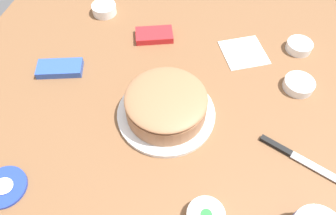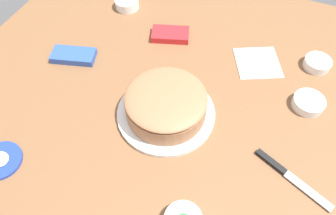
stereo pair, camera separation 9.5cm
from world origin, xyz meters
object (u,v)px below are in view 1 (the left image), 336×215
Objects in this scene: candy_box_upper at (154,35)px; paper_napkin at (244,52)px; sprinkle_bowl_yellow at (299,84)px; sprinkle_bowl_pink at (299,46)px; spreading_knife at (292,154)px; candy_box_lower at (60,68)px; frosted_cake at (166,106)px; sprinkle_bowl_rainbow at (104,9)px; frosting_tub_lid at (4,187)px.

candy_box_upper reaches higher than paper_napkin.
paper_napkin is (0.19, -0.12, -0.01)m from sprinkle_bowl_yellow.
spreading_knife is at bearing 87.30° from sprinkle_bowl_pink.
candy_box_lower is at bearing 20.94° from paper_napkin.
frosted_cake is 2.00× the size of candy_box_lower.
spreading_knife is 0.64m from candy_box_upper.
sprinkle_bowl_rainbow is at bearing -10.08° from paper_napkin.
spreading_knife is at bearing 152.74° from candy_box_lower.
paper_napkin is (-0.57, 0.10, -0.02)m from sprinkle_bowl_rainbow.
frosted_cake is at bearing 150.17° from candy_box_lower.
sprinkle_bowl_pink is 0.66× the size of candy_box_upper.
sprinkle_bowl_rainbow reaches higher than spreading_knife.
paper_napkin is at bearing -66.12° from spreading_knife.
sprinkle_bowl_yellow is 1.03× the size of sprinkle_bowl_rainbow.
frosting_tub_lid is 1.31× the size of sprinkle_bowl_pink.
sprinkle_bowl_rainbow is 0.34m from candy_box_lower.
candy_box_upper is (-0.23, 0.10, -0.01)m from sprinkle_bowl_rainbow.
sprinkle_bowl_pink reaches higher than candy_box_lower.
candy_box_upper is (0.51, -0.39, 0.01)m from spreading_knife.
sprinkle_bowl_rainbow is (-0.01, -0.76, 0.01)m from frosting_tub_lid.
candy_box_lower reaches higher than spreading_knife.
frosting_tub_lid is at bearing 43.32° from sprinkle_bowl_pink.
frosting_tub_lid is at bearing 42.16° from frosted_cake.
sprinkle_bowl_rainbow reaches higher than frosting_tub_lid.
spreading_knife is (-0.38, 0.05, -0.04)m from frosted_cake.
sprinkle_bowl_pink is 0.76m from sprinkle_bowl_rainbow.
sprinkle_bowl_pink reaches higher than paper_napkin.
candy_box_upper is at bearing 6.41° from sprinkle_bowl_pink.
paper_napkin is at bearing 169.92° from sprinkle_bowl_rainbow.
paper_napkin is (0.19, 0.06, -0.01)m from sprinkle_bowl_pink.
frosted_cake is at bearing -137.84° from frosting_tub_lid.
sprinkle_bowl_pink reaches higher than frosting_tub_lid.
frosting_tub_lid is 0.80× the size of paper_napkin.
sprinkle_bowl_rainbow is 0.64× the size of paper_napkin.
frosted_cake is 0.56m from sprinkle_bowl_pink.
paper_napkin is at bearing 18.48° from sprinkle_bowl_pink.
frosted_cake is 1.35× the size of spreading_knife.
sprinkle_bowl_pink is 0.60× the size of candy_box_lower.
candy_box_lower is (0.80, 0.11, -0.00)m from sprinkle_bowl_yellow.
sprinkle_bowl_yellow is 0.66× the size of paper_napkin.
candy_box_upper is at bearing -13.59° from sprinkle_bowl_yellow.
candy_box_lower and candy_box_upper have the same top height.
frosted_cake is at bearing 27.36° from sprinkle_bowl_yellow.
spreading_knife is at bearing 146.74° from sprinkle_bowl_rainbow.
sprinkle_bowl_pink is (-0.40, -0.39, -0.03)m from frosted_cake.
candy_box_lower is at bearing 22.51° from candy_box_upper.
candy_box_lower is 0.65m from paper_napkin.
candy_box_lower is at bearing -13.50° from frosted_cake.
spreading_knife is 0.42m from paper_napkin.
frosted_cake reaches higher than sprinkle_bowl_pink.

